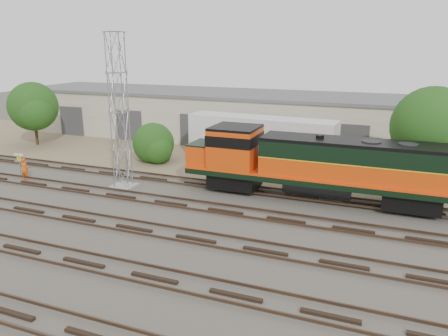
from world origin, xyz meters
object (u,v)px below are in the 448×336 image
at_px(worker, 25,169).
at_px(semi_trailer, 264,134).
at_px(signal_tower, 119,115).
at_px(locomotive, 313,164).

xyz_separation_m(worker, semi_trailer, (16.22, 12.08, 1.73)).
bearing_deg(semi_trailer, signal_tower, -121.52).
distance_m(signal_tower, worker, 9.68).
xyz_separation_m(signal_tower, worker, (-8.43, -1.25, -4.60)).
bearing_deg(signal_tower, locomotive, 10.73).
height_order(signal_tower, worker, signal_tower).
relative_size(locomotive, semi_trailer, 1.37).
bearing_deg(worker, locomotive, -173.74).
height_order(locomotive, signal_tower, signal_tower).
bearing_deg(semi_trailer, worker, -139.11).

